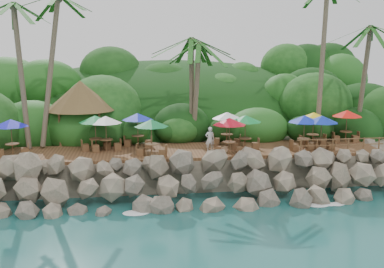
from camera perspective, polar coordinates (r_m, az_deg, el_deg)
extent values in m
plane|color=#19514F|center=(25.86, 1.79, -9.81)|extent=(140.00, 140.00, 0.00)
cube|color=gray|center=(40.91, -1.86, -0.76)|extent=(32.00, 25.20, 2.10)
ellipsoid|color=#143811|center=(48.44, -2.74, -0.30)|extent=(44.80, 28.00, 15.40)
cube|color=brown|center=(30.95, 0.00, -2.19)|extent=(26.00, 5.00, 0.20)
ellipsoid|color=white|center=(26.30, -18.38, -9.93)|extent=(1.20, 0.80, 0.06)
ellipsoid|color=white|center=(25.89, -11.75, -9.93)|extent=(1.20, 0.80, 0.06)
ellipsoid|color=white|center=(25.84, -5.00, -9.79)|extent=(1.20, 0.80, 0.06)
ellipsoid|color=white|center=(26.12, 1.68, -9.53)|extent=(1.20, 0.80, 0.06)
ellipsoid|color=white|center=(26.75, 8.12, -9.15)|extent=(1.20, 0.80, 0.06)
ellipsoid|color=white|center=(27.69, 14.17, -8.69)|extent=(1.20, 0.80, 0.06)
ellipsoid|color=white|center=(28.91, 19.77, -8.18)|extent=(1.20, 0.80, 0.06)
cylinder|color=brown|center=(33.06, -20.93, 6.81)|extent=(1.13, 1.49, 9.90)
ellipsoid|color=#23601E|center=(33.19, -21.50, 15.38)|extent=(6.00, 6.00, 2.40)
cylinder|color=brown|center=(33.26, -17.61, 7.68)|extent=(1.79, 2.41, 10.52)
cylinder|color=brown|center=(33.07, 0.54, 5.23)|extent=(0.79, 1.25, 7.33)
ellipsoid|color=#23601E|center=(32.95, 0.55, 11.60)|extent=(6.00, 6.00, 2.40)
cylinder|color=brown|center=(33.46, -0.04, 5.53)|extent=(0.50, 0.71, 7.63)
ellipsoid|color=#23601E|center=(33.37, -0.05, 12.07)|extent=(6.00, 6.00, 2.40)
cylinder|color=brown|center=(35.77, 16.29, 8.94)|extent=(1.54, 2.30, 11.88)
cylinder|color=brown|center=(37.25, 21.02, 6.07)|extent=(0.46, 1.58, 8.54)
ellipsoid|color=#23601E|center=(37.23, 21.45, 12.66)|extent=(6.00, 6.00, 2.40)
cylinder|color=brown|center=(33.26, -16.52, 0.54)|extent=(0.16, 0.16, 2.40)
cylinder|color=brown|center=(32.94, -11.71, 0.66)|extent=(0.16, 0.16, 2.40)
cylinder|color=brown|center=(36.00, -15.85, 1.29)|extent=(0.16, 0.16, 2.40)
cylinder|color=brown|center=(35.70, -11.40, 1.41)|extent=(0.16, 0.16, 2.40)
cone|color=brown|center=(34.16, -14.03, 4.80)|extent=(5.16, 5.16, 2.20)
cylinder|color=brown|center=(31.38, -12.14, -1.33)|extent=(0.08, 0.08, 0.78)
cylinder|color=brown|center=(31.31, -12.17, -0.60)|extent=(0.89, 0.89, 0.05)
cylinder|color=brown|center=(31.24, -12.20, 0.07)|extent=(0.05, 0.05, 2.33)
cone|color=#0D7C34|center=(31.08, -12.27, 1.89)|extent=(2.23, 2.23, 0.48)
cube|color=brown|center=(31.29, -13.47, -1.69)|extent=(0.55, 0.55, 0.49)
cube|color=brown|center=(31.56, -10.81, -1.49)|extent=(0.55, 0.55, 0.49)
cylinder|color=brown|center=(29.04, -5.16, -2.06)|extent=(0.08, 0.08, 0.78)
cylinder|color=brown|center=(28.96, -5.18, -1.29)|extent=(0.89, 0.89, 0.05)
cylinder|color=brown|center=(28.89, -5.19, -0.56)|extent=(0.05, 0.05, 2.33)
cone|color=#0B6730|center=(28.72, -5.22, 1.41)|extent=(2.23, 2.23, 0.48)
cube|color=brown|center=(29.30, -6.55, -2.28)|extent=(0.57, 0.57, 0.49)
cube|color=brown|center=(28.87, -3.75, -2.42)|extent=(0.57, 0.57, 0.49)
cylinder|color=brown|center=(29.69, 4.75, -1.79)|extent=(0.08, 0.08, 0.78)
cylinder|color=brown|center=(29.61, 4.76, -1.02)|extent=(0.89, 0.89, 0.05)
cylinder|color=brown|center=(29.54, 4.77, -0.32)|extent=(0.05, 0.05, 2.33)
cone|color=red|center=(29.37, 4.80, 1.61)|extent=(2.23, 2.23, 0.48)
cube|color=brown|center=(29.71, 3.31, -2.05)|extent=(0.52, 0.52, 0.49)
cube|color=brown|center=(29.75, 6.17, -2.08)|extent=(0.52, 0.52, 0.49)
cylinder|color=brown|center=(33.43, 15.13, -0.75)|extent=(0.08, 0.08, 0.78)
cylinder|color=brown|center=(33.36, 15.16, -0.07)|extent=(0.89, 0.89, 0.05)
cylinder|color=brown|center=(33.29, 15.19, 0.56)|extent=(0.05, 0.05, 2.33)
cone|color=yellow|center=(33.14, 15.27, 2.27)|extent=(2.23, 2.23, 0.48)
cube|color=brown|center=(33.09, 14.00, -1.07)|extent=(0.50, 0.50, 0.49)
cube|color=brown|center=(33.83, 16.21, -0.93)|extent=(0.50, 0.50, 0.49)
cylinder|color=brown|center=(31.23, -21.92, -1.90)|extent=(0.08, 0.08, 0.78)
cylinder|color=brown|center=(31.15, -21.96, -1.18)|extent=(0.89, 0.89, 0.05)
cylinder|color=brown|center=(31.08, -22.01, -0.51)|extent=(0.05, 0.05, 2.33)
cone|color=#0D0DB3|center=(30.93, -22.14, 1.33)|extent=(2.23, 2.23, 0.48)
cube|color=brown|center=(31.29, -23.25, -2.25)|extent=(0.53, 0.53, 0.49)
cube|color=brown|center=(31.24, -20.54, -2.09)|extent=(0.53, 0.53, 0.49)
cylinder|color=brown|center=(32.50, 4.45, -0.73)|extent=(0.08, 0.08, 0.78)
cylinder|color=brown|center=(32.43, 4.46, -0.03)|extent=(0.89, 0.89, 0.05)
cylinder|color=brown|center=(32.37, 4.47, 0.62)|extent=(0.05, 0.05, 2.33)
cone|color=white|center=(32.21, 4.50, 2.38)|extent=(2.23, 2.23, 0.48)
cube|color=brown|center=(32.58, 3.15, -0.95)|extent=(0.55, 0.55, 0.49)
cube|color=brown|center=(32.50, 5.75, -1.02)|extent=(0.55, 0.55, 0.49)
cylinder|color=brown|center=(31.66, 14.03, -1.30)|extent=(0.08, 0.08, 0.78)
cylinder|color=brown|center=(31.59, 14.06, -0.59)|extent=(0.89, 0.89, 0.05)
cylinder|color=brown|center=(31.52, 14.09, 0.08)|extent=(0.05, 0.05, 2.33)
cone|color=#0D23AA|center=(31.36, 14.17, 1.89)|extent=(2.23, 2.23, 0.48)
cube|color=brown|center=(31.28, 12.91, -1.67)|extent=(0.54, 0.54, 0.49)
cube|color=brown|center=(32.12, 15.11, -1.46)|extent=(0.54, 0.54, 0.49)
cylinder|color=brown|center=(31.07, 6.76, -1.28)|extent=(0.08, 0.08, 0.78)
cylinder|color=brown|center=(31.00, 6.78, -0.55)|extent=(0.89, 0.89, 0.05)
cylinder|color=brown|center=(30.93, 6.79, 0.13)|extent=(0.05, 0.05, 2.33)
cone|color=#0D7932|center=(30.77, 6.83, 1.97)|extent=(2.23, 2.23, 0.48)
cube|color=brown|center=(30.94, 5.42, -1.58)|extent=(0.45, 0.45, 0.49)
cube|color=brown|center=(31.28, 8.08, -1.51)|extent=(0.45, 0.45, 0.49)
cylinder|color=brown|center=(30.96, -10.85, -1.44)|extent=(0.08, 0.08, 0.78)
cylinder|color=brown|center=(30.88, -10.88, -0.70)|extent=(0.89, 0.89, 0.05)
cylinder|color=brown|center=(30.82, -10.90, -0.03)|extent=(0.05, 0.05, 2.33)
cone|color=white|center=(30.66, -10.97, 1.83)|extent=(2.23, 2.23, 0.48)
cube|color=brown|center=(30.89, -12.21, -1.79)|extent=(0.53, 0.53, 0.49)
cube|color=brown|center=(31.11, -9.49, -1.62)|extent=(0.53, 0.53, 0.49)
cylinder|color=brown|center=(32.08, -6.90, -0.92)|extent=(0.08, 0.08, 0.78)
cylinder|color=brown|center=(32.00, -6.91, -0.21)|extent=(0.89, 0.89, 0.05)
cylinder|color=brown|center=(31.94, -6.93, 0.44)|extent=(0.05, 0.05, 2.33)
cone|color=#0D1EAC|center=(31.78, -6.97, 2.23)|extent=(2.23, 2.23, 0.48)
cube|color=brown|center=(32.24, -8.19, -1.16)|extent=(0.52, 0.52, 0.49)
cube|color=brown|center=(31.99, -5.58, -1.20)|extent=(0.52, 0.52, 0.49)
cylinder|color=brown|center=(31.83, 16.07, -1.34)|extent=(0.08, 0.08, 0.78)
cylinder|color=brown|center=(31.75, 16.11, -0.63)|extent=(0.89, 0.89, 0.05)
cylinder|color=brown|center=(31.69, 16.14, 0.03)|extent=(0.05, 0.05, 2.33)
cone|color=#0C269F|center=(31.53, 16.23, 1.83)|extent=(2.23, 2.23, 0.48)
cube|color=brown|center=(31.58, 14.82, -1.64)|extent=(0.45, 0.45, 0.49)
cube|color=brown|center=(32.15, 17.28, -1.56)|extent=(0.45, 0.45, 0.49)
cylinder|color=brown|center=(35.43, 19.01, -0.35)|extent=(0.08, 0.08, 0.78)
cylinder|color=brown|center=(35.36, 19.05, 0.30)|extent=(0.89, 0.89, 0.05)
cylinder|color=brown|center=(35.30, 19.09, 0.89)|extent=(0.05, 0.05, 2.33)
cone|color=red|center=(35.16, 19.18, 2.51)|extent=(2.23, 2.23, 0.48)
cube|color=brown|center=(35.17, 17.89, -0.60)|extent=(0.47, 0.47, 0.49)
cube|color=brown|center=(35.75, 20.10, -0.56)|extent=(0.47, 0.47, 0.49)
cylinder|color=brown|center=(30.31, 13.73, -1.59)|extent=(0.10, 0.10, 1.00)
cylinder|color=brown|center=(30.72, 15.64, -1.52)|extent=(0.10, 0.10, 1.00)
cylinder|color=brown|center=(31.17, 17.50, -1.45)|extent=(0.10, 0.10, 1.00)
cylinder|color=brown|center=(31.65, 19.31, -1.38)|extent=(0.10, 0.10, 1.00)
cylinder|color=brown|center=(32.16, 21.06, -1.31)|extent=(0.10, 0.10, 1.00)
cylinder|color=brown|center=(32.70, 22.75, -1.25)|extent=(0.10, 0.10, 1.00)
cube|color=brown|center=(31.32, 18.46, -0.61)|extent=(6.10, 0.06, 0.06)
cube|color=brown|center=(31.40, 18.42, -1.33)|extent=(6.10, 0.06, 0.06)
imported|color=silver|center=(30.07, 2.29, -0.69)|extent=(0.64, 0.44, 1.73)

